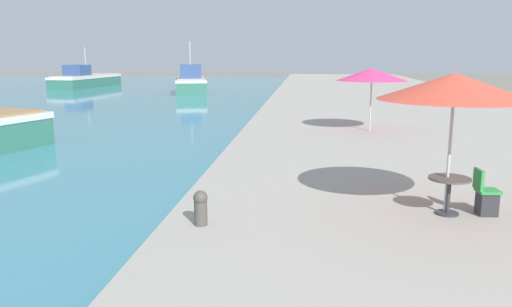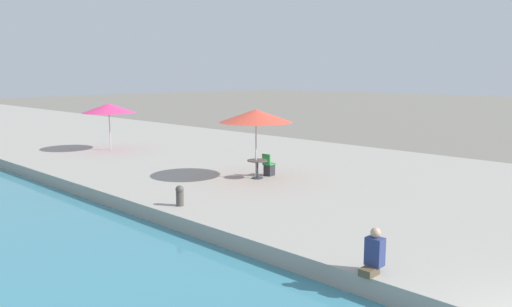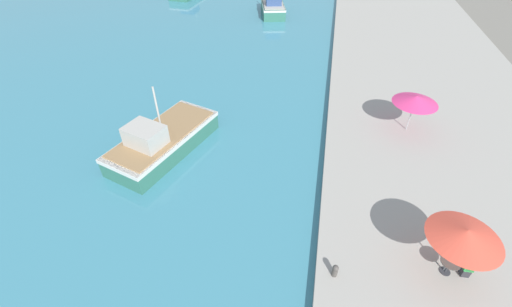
% 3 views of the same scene
% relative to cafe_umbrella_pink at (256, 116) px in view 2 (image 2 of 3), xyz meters
% --- Properties ---
extents(quay_promenade, '(16.00, 90.00, 0.50)m').
position_rel_cafe_umbrella_pink_xyz_m(quay_promenade, '(2.59, 24.52, -2.74)').
color(quay_promenade, '#A39E93').
rests_on(quay_promenade, ground_plane).
extents(cafe_umbrella_pink, '(2.87, 2.87, 2.74)m').
position_rel_cafe_umbrella_pink_xyz_m(cafe_umbrella_pink, '(0.00, 0.00, 0.00)').
color(cafe_umbrella_pink, '#B7B7B7').
rests_on(cafe_umbrella_pink, quay_promenade).
extents(cafe_umbrella_white, '(2.83, 2.83, 2.53)m').
position_rel_cafe_umbrella_pink_xyz_m(cafe_umbrella_white, '(-0.18, 10.83, -0.21)').
color(cafe_umbrella_white, '#B7B7B7').
rests_on(cafe_umbrella_white, quay_promenade).
extents(cafe_table, '(0.80, 0.80, 0.74)m').
position_rel_cafe_umbrella_pink_xyz_m(cafe_table, '(0.03, -0.05, -1.95)').
color(cafe_table, '#333338').
rests_on(cafe_table, quay_promenade).
extents(cafe_chair_left, '(0.45, 0.43, 0.91)m').
position_rel_cafe_umbrella_pink_xyz_m(cafe_chair_left, '(0.75, -0.00, -2.16)').
color(cafe_chair_left, '#2D2D33').
rests_on(cafe_chair_left, quay_promenade).
extents(person_at_quay, '(0.53, 0.36, 0.98)m').
position_rel_cafe_umbrella_pink_xyz_m(person_at_quay, '(-5.13, -8.37, -2.06)').
color(person_at_quay, brown).
rests_on(person_at_quay, quay_promenade).
extents(mooring_bollard, '(0.26, 0.26, 0.65)m').
position_rel_cafe_umbrella_pink_xyz_m(mooring_bollard, '(-4.64, -1.16, -2.14)').
color(mooring_bollard, '#4C4742').
rests_on(mooring_bollard, quay_promenade).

